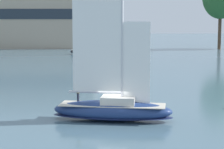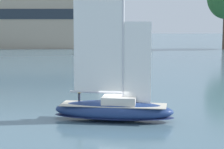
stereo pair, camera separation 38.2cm
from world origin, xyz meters
TOP-DOWN VIEW (x-y plane):
  - ground_plane at (0.00, 0.00)m, footprint 400.00×400.00m
  - waterfront_building at (-22.23, 90.71)m, footprint 38.00×16.50m
  - sailboat_main at (0.01, -0.00)m, footprint 10.43×4.32m
  - sailboat_moored_near_marina at (-5.21, 65.52)m, footprint 8.23×4.17m
  - sailboat_moored_mid_channel at (2.88, 29.73)m, footprint 2.75×6.08m

SIDE VIEW (x-z plane):
  - ground_plane at x=0.00m, z-range 0.00..0.00m
  - sailboat_moored_mid_channel at x=2.88m, z-range -3.49..4.60m
  - sailboat_moored_near_marina at x=-5.21m, z-range -4.71..6.19m
  - sailboat_main at x=0.01m, z-range -5.85..8.05m
  - waterfront_building at x=-22.23m, z-range 0.04..17.99m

